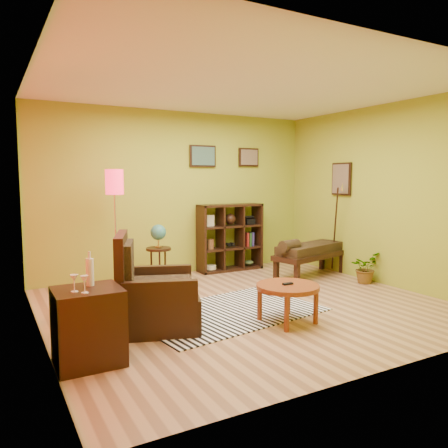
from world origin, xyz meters
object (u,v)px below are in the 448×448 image
side_cabinet (88,326)px  bench (309,251)px  floor_lamp (115,193)px  coffee_table (288,290)px  armchair (153,299)px  cube_shelf (231,237)px  globe_table (158,239)px  potted_plant (365,271)px

side_cabinet → bench: size_ratio=0.64×
floor_lamp → coffee_table: bearing=-60.5°
floor_lamp → bench: size_ratio=1.15×
armchair → cube_shelf: size_ratio=0.92×
globe_table → potted_plant: bearing=-27.1°
potted_plant → globe_table: bearing=152.9°
coffee_table → side_cabinet: (-2.25, -0.04, -0.04)m
armchair → floor_lamp: floor_lamp is taller
floor_lamp → potted_plant: size_ratio=3.63×
coffee_table → armchair: bearing=157.6°
armchair → floor_lamp: size_ratio=0.62×
bench → armchair: bearing=-160.3°
coffee_table → globe_table: (-0.66, 2.44, 0.33)m
armchair → cube_shelf: 3.22m
bench → floor_lamp: bearing=168.0°
globe_table → coffee_table: bearing=-74.8°
side_cabinet → globe_table: 2.97m
coffee_table → floor_lamp: floor_lamp is taller
armchair → floor_lamp: 2.12m
armchair → floor_lamp: bearing=87.5°
globe_table → cube_shelf: (1.53, 0.39, -0.12)m
armchair → globe_table: 2.05m
globe_table → cube_shelf: cube_shelf is taller
coffee_table → bench: 2.46m
side_cabinet → floor_lamp: size_ratio=0.56×
side_cabinet → bench: side_cabinet is taller
coffee_table → armchair: 1.54m
side_cabinet → bench: (4.00, 1.77, 0.09)m
armchair → potted_plant: (3.67, 0.37, -0.13)m
floor_lamp → armchair: bearing=-92.5°
coffee_table → side_cabinet: side_cabinet is taller
side_cabinet → globe_table: side_cabinet is taller
floor_lamp → cube_shelf: 2.41m
coffee_table → globe_table: globe_table is taller
potted_plant → floor_lamp: bearing=158.4°
cube_shelf → potted_plant: (1.39, -1.88, -0.41)m
armchair → side_cabinet: armchair is taller
cube_shelf → floor_lamp: bearing=-168.3°
coffee_table → bench: (1.75, 1.72, 0.05)m
side_cabinet → potted_plant: bearing=12.5°
globe_table → bench: globe_table is taller
coffee_table → bench: size_ratio=0.47×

